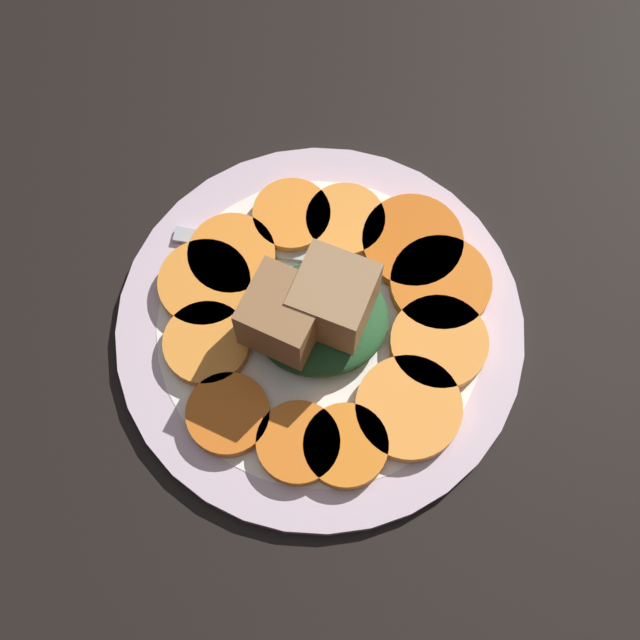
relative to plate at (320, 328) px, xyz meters
The scene contains 16 objects.
table_slab 1.52cm from the plate, ahead, with size 120.00×120.00×2.00cm, color black.
plate is the anchor object (origin of this frame).
carrot_slice_0 8.05cm from the plate, 40.95° to the right, with size 6.15×6.15×1.16cm, color orange.
carrot_slice_1 8.56cm from the plate, 21.37° to the right, with size 6.44×6.44×1.16cm, color orange.
carrot_slice_2 7.92cm from the plate, ahead, with size 5.88×5.88×1.16cm, color orange.
carrot_slice_3 8.94cm from the plate, 45.01° to the left, with size 5.54×5.54×1.16cm, color orange.
carrot_slice_4 8.59cm from the plate, 78.35° to the left, with size 5.49×5.49×1.16cm, color orange.
carrot_slice_5 8.83cm from the plate, 98.91° to the left, with size 5.57×5.57×1.16cm, color orange.
carrot_slice_6 8.50cm from the plate, 131.78° to the left, with size 7.08×7.08×1.16cm, color orange.
carrot_slice_7 8.28cm from the plate, 167.21° to the left, with size 6.66×6.66×1.16cm, color orange.
carrot_slice_8 8.90cm from the plate, 163.55° to the right, with size 7.06×7.06×1.16cm, color orange.
carrot_slice_9 8.95cm from the plate, 139.36° to the right, with size 7.16×7.16×1.16cm, color #D45F13.
carrot_slice_10 7.97cm from the plate, 105.33° to the right, with size 5.65×5.65×1.16cm, color orange.
carrot_slice_11 8.43cm from the plate, 78.03° to the right, with size 5.57×5.57×1.16cm, color orange.
center_pile 3.82cm from the plate, 38.91° to the left, with size 10.12×8.36×7.32cm.
fork 5.26cm from the plate, 84.40° to the right, with size 18.66×5.54×0.40cm.
Camera 1 is at (0.75, 20.96, 60.76)cm, focal length 50.00 mm.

